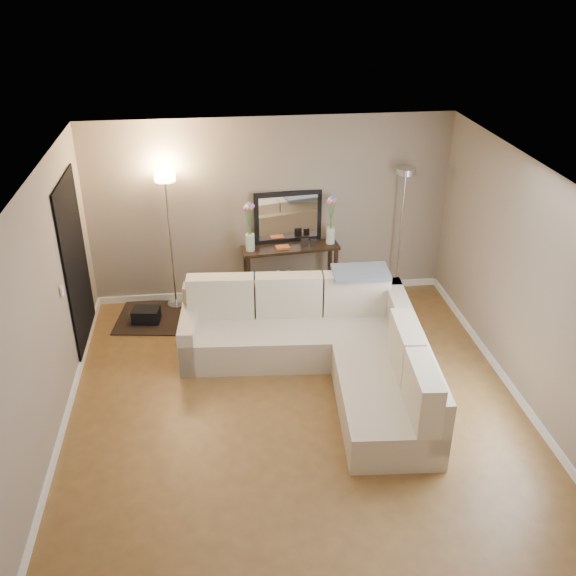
{
  "coord_description": "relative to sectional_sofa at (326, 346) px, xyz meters",
  "views": [
    {
      "loc": [
        -0.8,
        -5.58,
        4.46
      ],
      "look_at": [
        0.0,
        0.8,
        1.1
      ],
      "focal_mm": 40.0,
      "sensor_mm": 36.0,
      "label": 1
    }
  ],
  "objects": [
    {
      "name": "floor_lamp_lit",
      "position": [
        -1.83,
        1.87,
        1.0
      ],
      "size": [
        0.31,
        0.31,
        1.93
      ],
      "color": "silver",
      "rests_on": "floor"
    },
    {
      "name": "flower_vase_right",
      "position": [
        0.39,
        1.91,
        0.76
      ],
      "size": [
        0.16,
        0.14,
        0.71
      ],
      "color": "silver",
      "rests_on": "console_table"
    },
    {
      "name": "floor",
      "position": [
        -0.44,
        -0.69,
        -0.36
      ],
      "size": [
        5.0,
        5.5,
        0.01
      ],
      "primitive_type": "cube",
      "color": "brown",
      "rests_on": "ground"
    },
    {
      "name": "switch_plate",
      "position": [
        -2.92,
        0.16,
        0.84
      ],
      "size": [
        0.02,
        0.08,
        0.12
      ],
      "primitive_type": "cube",
      "color": "white",
      "rests_on": "ground"
    },
    {
      "name": "flower_vase_left",
      "position": [
        -0.75,
        1.8,
        0.76
      ],
      "size": [
        0.16,
        0.14,
        0.71
      ],
      "color": "silver",
      "rests_on": "console_table"
    },
    {
      "name": "wall_left",
      "position": [
        -2.95,
        -0.69,
        0.94
      ],
      "size": [
        0.02,
        5.5,
        2.6
      ],
      "primitive_type": "cube",
      "color": "gray",
      "rests_on": "ground"
    },
    {
      "name": "sectional_sofa",
      "position": [
        0.0,
        0.0,
        0.0
      ],
      "size": [
        2.82,
        2.85,
        0.97
      ],
      "color": "beige",
      "rests_on": "floor"
    },
    {
      "name": "baseboard_left",
      "position": [
        -2.92,
        -0.69,
        -0.31
      ],
      "size": [
        0.03,
        5.5,
        0.1
      ],
      "primitive_type": "cube",
      "color": "white",
      "rests_on": "ground"
    },
    {
      "name": "console_table",
      "position": [
        -0.27,
        1.84,
        0.11
      ],
      "size": [
        1.38,
        0.49,
        0.83
      ],
      "color": "black",
      "rests_on": "floor"
    },
    {
      "name": "doorway",
      "position": [
        -2.92,
        1.01,
        0.74
      ],
      "size": [
        0.02,
        1.2,
        2.2
      ],
      "primitive_type": "cube",
      "color": "black",
      "rests_on": "ground"
    },
    {
      "name": "baseboard_back",
      "position": [
        -0.44,
        2.04,
        -0.31
      ],
      "size": [
        5.0,
        0.03,
        0.1
      ],
      "primitive_type": "cube",
      "color": "white",
      "rests_on": "ground"
    },
    {
      "name": "black_bag",
      "position": [
        -2.21,
        1.44,
        -0.27
      ],
      "size": [
        0.39,
        0.3,
        0.23
      ],
      "primitive_type": "cube",
      "rotation": [
        0.0,
        0.0,
        -0.14
      ],
      "color": "black",
      "rests_on": "charcoal_rug"
    },
    {
      "name": "ceiling",
      "position": [
        -0.44,
        -0.69,
        2.25
      ],
      "size": [
        5.0,
        5.5,
        0.01
      ],
      "primitive_type": "cube",
      "color": "white",
      "rests_on": "ground"
    },
    {
      "name": "throw_blanket",
      "position": [
        0.53,
        0.65,
        0.62
      ],
      "size": [
        0.71,
        0.42,
        0.09
      ],
      "primitive_type": "cube",
      "rotation": [
        0.1,
        0.0,
        -0.03
      ],
      "color": "slate",
      "rests_on": "sectional_sofa"
    },
    {
      "name": "wall_back",
      "position": [
        -0.44,
        2.07,
        0.94
      ],
      "size": [
        5.0,
        0.02,
        2.6
      ],
      "primitive_type": "cube",
      "color": "gray",
      "rests_on": "ground"
    },
    {
      "name": "leaning_mirror",
      "position": [
        -0.2,
        2.02,
        0.84
      ],
      "size": [
        0.96,
        0.13,
        0.75
      ],
      "color": "black",
      "rests_on": "console_table"
    },
    {
      "name": "table_decor",
      "position": [
        -0.18,
        1.81,
        0.49
      ],
      "size": [
        0.58,
        0.14,
        0.14
      ],
      "color": "#BE5D21",
      "rests_on": "console_table"
    },
    {
      "name": "wall_front",
      "position": [
        -0.44,
        -3.45,
        0.94
      ],
      "size": [
        5.0,
        0.02,
        2.6
      ],
      "primitive_type": "cube",
      "color": "gray",
      "rests_on": "ground"
    },
    {
      "name": "floor_lamp_unlit",
      "position": [
        1.39,
        1.85,
        0.98
      ],
      "size": [
        0.32,
        0.32,
        1.9
      ],
      "color": "silver",
      "rests_on": "floor"
    },
    {
      "name": "charcoal_rug",
      "position": [
        -1.98,
        1.52,
        -0.35
      ],
      "size": [
        1.38,
        1.11,
        0.02
      ],
      "primitive_type": "cube",
      "rotation": [
        0.0,
        0.0,
        -0.14
      ],
      "color": "black",
      "rests_on": "floor"
    },
    {
      "name": "wall_right",
      "position": [
        2.07,
        -0.69,
        0.94
      ],
      "size": [
        0.02,
        5.5,
        2.6
      ],
      "primitive_type": "cube",
      "color": "gray",
      "rests_on": "ground"
    },
    {
      "name": "baseboard_right",
      "position": [
        2.05,
        -0.69,
        -0.31
      ],
      "size": [
        0.03,
        5.5,
        0.1
      ],
      "primitive_type": "cube",
      "color": "white",
      "rests_on": "ground"
    }
  ]
}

